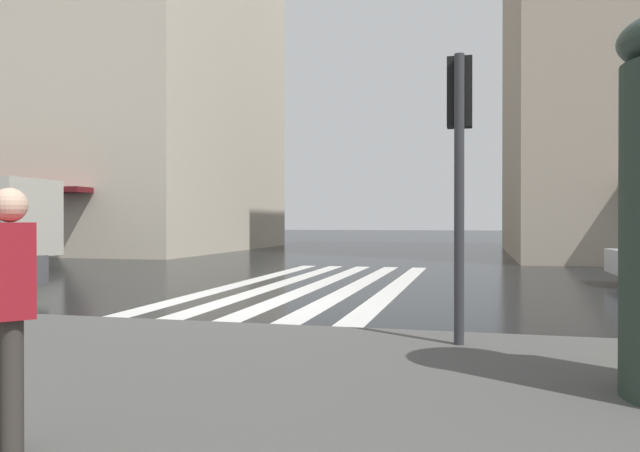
{
  "coord_description": "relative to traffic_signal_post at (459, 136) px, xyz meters",
  "views": [
    {
      "loc": [
        -11.44,
        -4.5,
        1.61
      ],
      "look_at": [
        2.14,
        -1.09,
        1.52
      ],
      "focal_mm": 34.81,
      "sensor_mm": 36.0,
      "label": 1
    }
  ],
  "objects": [
    {
      "name": "traffic_signal_post",
      "position": [
        0.0,
        0.0,
        0.0
      ],
      "size": [
        0.44,
        0.3,
        3.46
      ],
      "color": "#333338",
      "rests_on": "sidewalk_pavement"
    },
    {
      "name": "ground_plane",
      "position": [
        3.76,
        4.31,
        -2.65
      ],
      "size": [
        220.0,
        220.0,
        0.0
      ],
      "primitive_type": "plane",
      "color": "black"
    },
    {
      "name": "zebra_crossing",
      "position": [
        7.76,
        3.71,
        -2.64
      ],
      "size": [
        13.0,
        4.5,
        0.01
      ],
      "color": "silver",
      "rests_on": "ground_plane"
    },
    {
      "name": "haussmann_block_mid",
      "position": [
        24.67,
        24.23,
        9.97
      ],
      "size": [
        18.04,
        23.35,
        25.77
      ],
      "color": "beige",
      "rests_on": "ground_plane"
    },
    {
      "name": "pedestrian_approaching_kerb",
      "position": [
        -4.36,
        2.68,
        -1.51
      ],
      "size": [
        0.44,
        0.46,
        1.68
      ],
      "color": "maroon",
      "rests_on": "sidewalk_pavement"
    }
  ]
}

